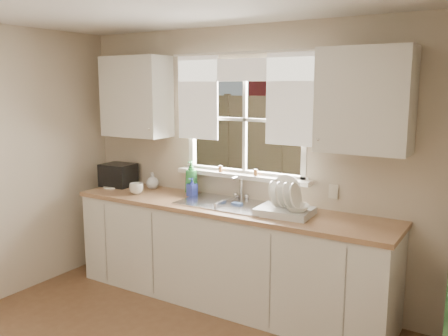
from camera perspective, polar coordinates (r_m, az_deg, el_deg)
The scene contains 19 objects.
room_walls at distance 2.86m, azimuth -18.42°, elevation -5.27°, with size 3.62×4.02×2.50m.
window at distance 4.41m, azimuth 2.40°, elevation 3.69°, with size 1.38×0.16×1.06m.
curtains at distance 4.34m, azimuth 2.11°, elevation 9.52°, with size 1.50×0.03×0.81m.
base_cabinets at distance 4.38m, azimuth 0.21°, elevation -10.50°, with size 3.00×0.62×0.87m, color silver.
countertop at distance 4.24m, azimuth 0.21°, elevation -4.74°, with size 3.04×0.65×0.04m, color #A27751.
upper_cabinet_left at distance 4.92m, azimuth -10.50°, elevation 8.43°, with size 0.70×0.33×0.80m, color silver.
upper_cabinet_right at distance 3.78m, azimuth 16.60°, elevation 7.80°, with size 0.70×0.33×0.80m, color silver.
wall_outlet at distance 4.11m, azimuth 13.03°, elevation -2.76°, with size 0.08×0.01×0.12m, color beige.
sill_jars at distance 4.41m, azimuth 1.65°, elevation -0.31°, with size 0.42×0.04×0.06m.
backyard at distance 10.47m, azimuth 23.91°, elevation 17.31°, with size 20.00×10.00×6.13m.
sink at distance 4.28m, azimuth 0.44°, elevation -5.32°, with size 0.88×0.52×0.40m.
dish_rack at distance 3.94m, azimuth 7.36°, elevation -4.58°, with size 0.46×0.36×0.31m.
bowl at distance 3.85m, azimuth 8.76°, elevation -4.78°, with size 0.20×0.20×0.05m, color silver.
soap_bottle_a at distance 4.63m, azimuth -3.95°, elevation -1.16°, with size 0.13×0.13×0.33m, color #2E8C3D.
soap_bottle_b at distance 4.57m, azimuth -3.87°, elevation -2.30°, with size 0.08×0.08×0.18m, color #3243BE.
soap_bottle_c at distance 4.94m, azimuth -8.60°, elevation -1.51°, with size 0.13×0.13×0.17m, color beige.
saucer at distance 5.08m, azimuth -13.43°, elevation -2.25°, with size 0.16×0.16×0.01m, color white.
cup at distance 4.73m, azimuth -10.51°, elevation -2.44°, with size 0.14×0.14×0.11m, color silver.
black_appliance at distance 5.14m, azimuth -12.59°, elevation -0.81°, with size 0.32×0.28×0.24m, color black.
Camera 1 is at (2.14, -1.82, 1.96)m, focal length 38.00 mm.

